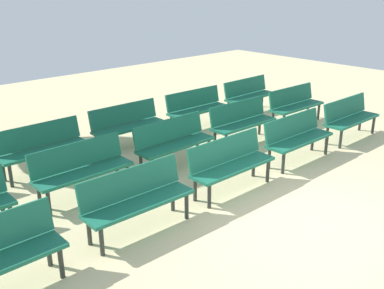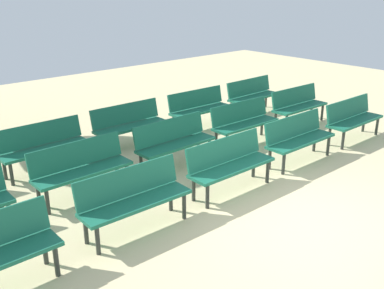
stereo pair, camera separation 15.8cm
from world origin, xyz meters
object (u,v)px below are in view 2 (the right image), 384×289
(bench_r0_c4, at_px, (352,117))
(bench_r2_c4, at_px, (252,94))
(bench_r1_c3, at_px, (243,120))
(bench_r2_c2, at_px, (129,122))
(bench_r1_c2, at_px, (174,140))
(bench_r1_c1, at_px, (81,166))
(bench_r0_c3, at_px, (298,136))
(bench_r1_c4, at_px, (298,104))
(bench_r0_c1, at_px, (133,196))
(bench_r0_c2, at_px, (229,162))
(bench_r2_c3, at_px, (199,106))
(bench_r2_c1, at_px, (43,144))

(bench_r0_c4, relative_size, bench_r2_c4, 1.00)
(bench_r1_c3, distance_m, bench_r2_c4, 2.39)
(bench_r2_c2, height_order, bench_r2_c4, same)
(bench_r1_c2, bearing_deg, bench_r1_c1, 178.68)
(bench_r0_c3, relative_size, bench_r2_c2, 1.00)
(bench_r1_c1, relative_size, bench_r1_c2, 1.00)
(bench_r0_c4, height_order, bench_r1_c4, same)
(bench_r0_c1, bearing_deg, bench_r2_c4, 27.96)
(bench_r0_c2, distance_m, bench_r1_c1, 2.38)
(bench_r2_c2, bearing_deg, bench_r0_c4, -36.11)
(bench_r1_c1, height_order, bench_r1_c3, same)
(bench_r0_c4, distance_m, bench_r1_c4, 1.45)
(bench_r2_c3, bearing_deg, bench_r1_c1, -158.61)
(bench_r2_c2, bearing_deg, bench_r2_c4, 0.08)
(bench_r1_c2, distance_m, bench_r2_c4, 4.05)
(bench_r1_c1, bearing_deg, bench_r0_c1, -88.38)
(bench_r2_c2, bearing_deg, bench_r0_c1, -122.13)
(bench_r2_c4, bearing_deg, bench_r1_c4, -88.20)
(bench_r1_c3, bearing_deg, bench_r0_c2, -141.81)
(bench_r1_c2, bearing_deg, bench_r0_c3, -36.77)
(bench_r0_c2, xyz_separation_m, bench_r1_c2, (-0.01, 1.41, 0.00))
(bench_r0_c1, relative_size, bench_r2_c4, 1.00)
(bench_r1_c1, height_order, bench_r2_c4, same)
(bench_r0_c4, xyz_separation_m, bench_r2_c4, (-0.02, 2.84, 0.00))
(bench_r1_c2, relative_size, bench_r2_c3, 0.99)
(bench_r2_c4, bearing_deg, bench_r0_c1, -154.61)
(bench_r1_c1, distance_m, bench_r2_c1, 1.35)
(bench_r0_c3, distance_m, bench_r1_c4, 2.42)
(bench_r0_c4, bearing_deg, bench_r2_c4, 91.21)
(bench_r2_c1, relative_size, bench_r2_c4, 1.00)
(bench_r1_c1, distance_m, bench_r1_c4, 5.75)
(bench_r0_c1, height_order, bench_r2_c2, same)
(bench_r2_c2, xyz_separation_m, bench_r2_c3, (1.94, -0.04, 0.00))
(bench_r0_c2, relative_size, bench_r2_c3, 1.00)
(bench_r0_c1, relative_size, bench_r1_c2, 1.01)
(bench_r0_c4, distance_m, bench_r2_c3, 3.42)
(bench_r1_c3, relative_size, bench_r2_c1, 1.01)
(bench_r1_c2, height_order, bench_r2_c1, same)
(bench_r0_c4, distance_m, bench_r2_c4, 2.84)
(bench_r1_c4, bearing_deg, bench_r0_c1, -164.66)
(bench_r0_c2, bearing_deg, bench_r1_c2, 91.43)
(bench_r0_c3, height_order, bench_r2_c4, same)
(bench_r0_c4, distance_m, bench_r1_c3, 2.40)
(bench_r2_c3, bearing_deg, bench_r1_c2, -142.26)
(bench_r0_c4, bearing_deg, bench_r2_c1, 154.57)
(bench_r0_c2, bearing_deg, bench_r0_c4, 0.51)
(bench_r0_c4, relative_size, bench_r2_c1, 1.00)
(bench_r0_c3, distance_m, bench_r1_c2, 2.36)
(bench_r2_c1, bearing_deg, bench_r1_c2, -35.92)
(bench_r1_c1, bearing_deg, bench_r2_c1, 91.46)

